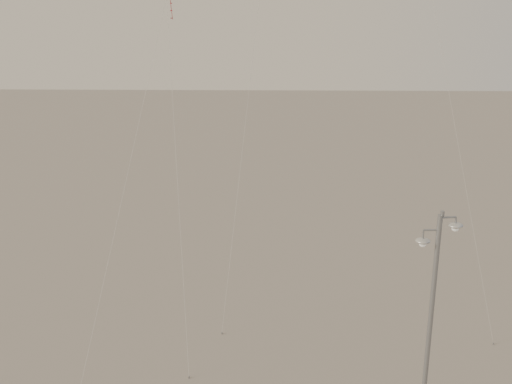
{
  "coord_description": "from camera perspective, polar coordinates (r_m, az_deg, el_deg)",
  "views": [
    {
      "loc": [
        0.69,
        -23.58,
        15.95
      ],
      "look_at": [
        0.08,
        5.0,
        7.27
      ],
      "focal_mm": 50.0,
      "sensor_mm": 36.0,
      "label": 1
    }
  ],
  "objects": [
    {
      "name": "kite_3",
      "position": [
        30.87,
        -8.67,
        8.39
      ],
      "size": [
        2.64,
        12.89,
        15.72
      ],
      "rotation": [
        0.0,
        0.0,
        -0.55
      ],
      "color": "maroon",
      "rests_on": "ground"
    },
    {
      "name": "street_lamp",
      "position": [
        26.45,
        13.85,
        -9.46
      ],
      "size": [
        1.61,
        0.6,
        8.31
      ],
      "color": "#92959A",
      "rests_on": "ground"
    }
  ]
}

